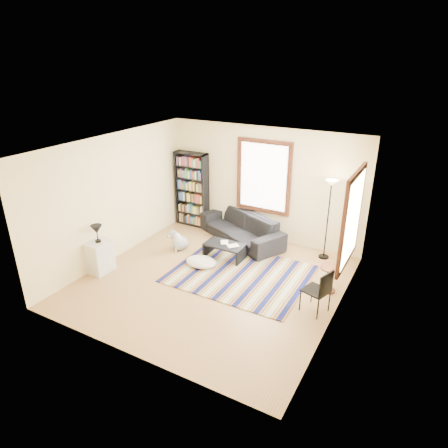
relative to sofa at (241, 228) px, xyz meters
The scene contains 21 objects.
floor 2.12m from the sofa, 79.85° to the right, with size 5.00×5.00×0.10m, color #A9874D.
ceiling 3.26m from the sofa, 79.85° to the right, with size 5.00×5.00×0.10m, color white.
wall_back 1.22m from the sofa, 53.73° to the left, with size 5.00×0.10×2.80m, color beige.
wall_front 4.73m from the sofa, 85.44° to the right, with size 5.00×0.10×2.80m, color beige.
wall_left 3.18m from the sofa, 136.80° to the right, with size 0.10×5.00×2.80m, color beige.
wall_right 3.72m from the sofa, 35.10° to the right, with size 0.10×5.00×2.80m, color beige.
window_back 1.37m from the sofa, 48.86° to the left, with size 1.20×0.06×1.60m, color white.
window_right 3.34m from the sofa, 23.78° to the right, with size 0.06×1.20×1.60m, color white.
rug 1.72m from the sofa, 63.89° to the right, with size 2.81×2.25×0.02m, color #0D1344.
sofa is the anchor object (origin of this frame).
bookshelf 1.77m from the sofa, behind, with size 0.90×0.30×2.00m, color black.
coffee_table 1.06m from the sofa, 84.40° to the right, with size 0.90×0.50×0.36m, color black.
book_a 1.04m from the sofa, 89.88° to the right, with size 0.23×0.17×0.02m, color beige.
book_b 1.02m from the sofa, 75.74° to the right, with size 0.19×0.25×0.02m, color beige.
floor_cushion 1.63m from the sofa, 96.63° to the right, with size 0.71×0.53×0.18m, color silver.
floor_lamp 2.17m from the sofa, ahead, with size 0.30×0.30×1.86m, color black, non-canonical shape.
side_table 2.86m from the sofa, 26.00° to the right, with size 0.40×0.40×0.54m, color #462011.
folding_chair 3.24m from the sofa, 38.91° to the right, with size 0.42×0.40×0.86m, color black.
white_cabinet 3.45m from the sofa, 124.13° to the right, with size 0.38×0.50×0.70m, color silver.
table_lamp 3.49m from the sofa, 124.13° to the right, with size 0.24×0.24×0.38m, color black, non-canonical shape.
dog 1.57m from the sofa, 132.01° to the right, with size 0.39×0.54×0.54m, color #B1B1B1, non-canonical shape.
Camera 1 is at (3.66, -6.11, 4.36)m, focal length 32.00 mm.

